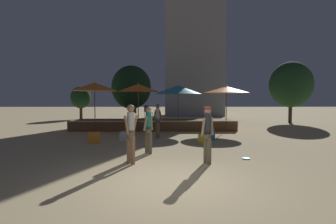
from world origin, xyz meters
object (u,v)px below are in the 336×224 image
Objects in this scene: cube_seat_2 at (208,135)px; person_2 at (158,120)px; person_0 at (131,131)px; background_tree_0 at (291,85)px; person_1 at (148,128)px; frisbee_disc at (246,158)px; cube_seat_3 at (204,139)px; background_tree_1 at (81,98)px; background_tree_2 at (131,87)px; cube_seat_0 at (127,136)px; cube_seat_1 at (94,138)px; bistro_chair_0 at (134,111)px; bistro_chair_1 at (147,110)px; bistro_chair_2 at (148,111)px; patio_umbrella_3 at (178,90)px; patio_umbrella_2 at (138,88)px; patio_umbrella_0 at (226,90)px; person_3 at (208,132)px; patio_umbrella_1 at (95,87)px.

person_2 is at bearing 170.22° from cube_seat_2.
person_0 is 18.19m from background_tree_0.
frisbee_disc is (3.30, -0.90, -0.91)m from person_1.
background_tree_1 reaches higher than cube_seat_3.
background_tree_2 is at bearing 112.97° from frisbee_disc.
background_tree_1 is at bearing 128.11° from cube_seat_2.
person_2 is at bearing 29.28° from cube_seat_0.
person_1 is 3.80m from person_2.
background_tree_1 reaches higher than cube_seat_1.
background_tree_0 is (12.53, 5.30, 1.98)m from bistro_chair_0.
person_2 is (0.23, 3.80, 0.02)m from person_1.
background_tree_1 is (-6.62, 13.84, 1.92)m from cube_seat_0.
bistro_chair_1 and bistro_chair_2 have the same top height.
bistro_chair_0 is at bearing -151.68° from bistro_chair_1.
person_1 is at bearing 93.94° from bistro_chair_0.
background_tree_1 is at bearing 122.10° from frisbee_disc.
cube_seat_0 is 0.79× the size of bistro_chair_2.
background_tree_1 is at bearing 166.70° from background_tree_0.
background_tree_0 reaches higher than person_0.
bistro_chair_0 is at bearing -157.09° from background_tree_0.
background_tree_0 is (9.74, 5.85, 0.63)m from patio_umbrella_3.
person_2 reaches higher than bistro_chair_2.
background_tree_1 reaches higher than patio_umbrella_2.
bistro_chair_2 is (-0.01, 8.69, 0.19)m from person_0.
person_1 reaches higher than cube_seat_2.
background_tree_2 is (-0.93, 8.93, 2.72)m from cube_seat_0.
background_tree_0 reaches higher than patio_umbrella_0.
cube_seat_1 is at bearing -144.01° from background_tree_0.
cube_seat_3 is 0.34× the size of person_1.
background_tree_2 is at bearing 123.16° from patio_umbrella_3.
background_tree_2 reaches higher than bistro_chair_0.
background_tree_0 is 13.29m from background_tree_2.
patio_umbrella_0 is at bearing 3.18° from patio_umbrella_2.
frisbee_disc is at bearing -58.78° from patio_umbrella_2.
cube_seat_1 is at bearing -149.36° from patio_umbrella_0.
person_3 is 1.95× the size of bistro_chair_0.
background_tree_1 is (-10.20, 14.49, 1.95)m from cube_seat_3.
patio_umbrella_2 is 3.19m from person_2.
patio_umbrella_0 is at bearing -76.65° from bistro_chair_2.
person_2 is 15.37m from background_tree_1.
cube_seat_0 is at bearing -129.00° from bistro_chair_1.
person_2 is at bearing 26.82° from cube_seat_1.
background_tree_1 reaches higher than bistro_chair_2.
bistro_chair_1 is at bearing 130.77° from person_1.
background_tree_1 reaches higher than cube_seat_0.
patio_umbrella_1 is 3.63m from bistro_chair_2.
background_tree_2 is (-13.28, -0.43, -0.25)m from background_tree_0.
background_tree_2 is at bearing 136.69° from person_1.
frisbee_disc is (0.92, -3.25, -0.17)m from cube_seat_3.
bistro_chair_1 is (-0.86, 4.64, 0.26)m from person_2.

